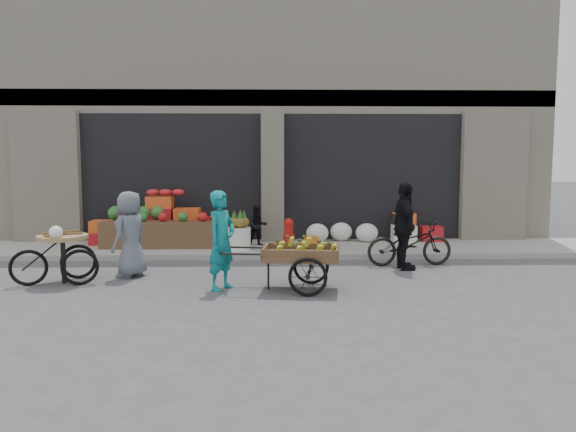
{
  "coord_description": "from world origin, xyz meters",
  "views": [
    {
      "loc": [
        -0.01,
        -8.67,
        2.16
      ],
      "look_at": [
        0.27,
        1.42,
        1.1
      ],
      "focal_mm": 35.0,
      "sensor_mm": 36.0,
      "label": 1
    }
  ],
  "objects_px": {
    "pineapple_bin": "(239,239)",
    "cyclist": "(405,226)",
    "seated_person": "(258,226)",
    "banana_cart": "(298,252)",
    "vendor_grey": "(130,234)",
    "tricycle_cart": "(63,251)",
    "bicycle": "(409,243)",
    "fire_hydrant": "(289,233)",
    "orange_bucket": "(311,244)",
    "vendor_woman": "(222,240)"
  },
  "relations": [
    {
      "from": "vendor_woman",
      "to": "bicycle",
      "type": "height_order",
      "value": "vendor_woman"
    },
    {
      "from": "orange_bucket",
      "to": "vendor_grey",
      "type": "xyz_separation_m",
      "value": [
        -3.43,
        -2.08,
        0.51
      ]
    },
    {
      "from": "seated_person",
      "to": "vendor_woman",
      "type": "relative_size",
      "value": 0.57
    },
    {
      "from": "pineapple_bin",
      "to": "cyclist",
      "type": "xyz_separation_m",
      "value": [
        3.28,
        -1.67,
        0.48
      ]
    },
    {
      "from": "bicycle",
      "to": "fire_hydrant",
      "type": "bearing_deg",
      "value": 58.06
    },
    {
      "from": "vendor_grey",
      "to": "tricycle_cart",
      "type": "bearing_deg",
      "value": -36.29
    },
    {
      "from": "vendor_grey",
      "to": "cyclist",
      "type": "bearing_deg",
      "value": 123.12
    },
    {
      "from": "fire_hydrant",
      "to": "vendor_grey",
      "type": "distance_m",
      "value": 3.63
    },
    {
      "from": "vendor_woman",
      "to": "vendor_grey",
      "type": "xyz_separation_m",
      "value": [
        -1.74,
        1.04,
        -0.03
      ]
    },
    {
      "from": "pineapple_bin",
      "to": "seated_person",
      "type": "xyz_separation_m",
      "value": [
        0.4,
        0.6,
        0.21
      ]
    },
    {
      "from": "fire_hydrant",
      "to": "vendor_woman",
      "type": "distance_m",
      "value": 3.39
    },
    {
      "from": "banana_cart",
      "to": "vendor_woman",
      "type": "relative_size",
      "value": 1.34
    },
    {
      "from": "seated_person",
      "to": "banana_cart",
      "type": "height_order",
      "value": "seated_person"
    },
    {
      "from": "vendor_grey",
      "to": "bicycle",
      "type": "distance_m",
      "value": 5.39
    },
    {
      "from": "orange_bucket",
      "to": "cyclist",
      "type": "distance_m",
      "value": 2.37
    },
    {
      "from": "fire_hydrant",
      "to": "vendor_grey",
      "type": "relative_size",
      "value": 0.46
    },
    {
      "from": "bicycle",
      "to": "cyclist",
      "type": "relative_size",
      "value": 1.01
    },
    {
      "from": "pineapple_bin",
      "to": "fire_hydrant",
      "type": "height_order",
      "value": "fire_hydrant"
    },
    {
      "from": "fire_hydrant",
      "to": "cyclist",
      "type": "height_order",
      "value": "cyclist"
    },
    {
      "from": "vendor_grey",
      "to": "bicycle",
      "type": "relative_size",
      "value": 0.91
    },
    {
      "from": "seated_person",
      "to": "vendor_woman",
      "type": "distance_m",
      "value": 3.85
    },
    {
      "from": "bicycle",
      "to": "cyclist",
      "type": "bearing_deg",
      "value": 148.73
    },
    {
      "from": "seated_person",
      "to": "cyclist",
      "type": "height_order",
      "value": "cyclist"
    },
    {
      "from": "seated_person",
      "to": "tricycle_cart",
      "type": "distance_m",
      "value": 4.62
    },
    {
      "from": "fire_hydrant",
      "to": "orange_bucket",
      "type": "relative_size",
      "value": 2.22
    },
    {
      "from": "tricycle_cart",
      "to": "pineapple_bin",
      "type": "bearing_deg",
      "value": 22.19
    },
    {
      "from": "pineapple_bin",
      "to": "banana_cart",
      "type": "relative_size",
      "value": 0.24
    },
    {
      "from": "fire_hydrant",
      "to": "vendor_woman",
      "type": "xyz_separation_m",
      "value": [
        -1.19,
        -3.16,
        0.31
      ]
    },
    {
      "from": "tricycle_cart",
      "to": "cyclist",
      "type": "relative_size",
      "value": 0.86
    },
    {
      "from": "cyclist",
      "to": "vendor_woman",
      "type": "bearing_deg",
      "value": 109.9
    },
    {
      "from": "banana_cart",
      "to": "tricycle_cart",
      "type": "xyz_separation_m",
      "value": [
        -4.02,
        0.6,
        -0.07
      ]
    },
    {
      "from": "pineapple_bin",
      "to": "vendor_grey",
      "type": "bearing_deg",
      "value": -130.04
    },
    {
      "from": "banana_cart",
      "to": "cyclist",
      "type": "height_order",
      "value": "cyclist"
    },
    {
      "from": "fire_hydrant",
      "to": "vendor_woman",
      "type": "relative_size",
      "value": 0.44
    },
    {
      "from": "vendor_woman",
      "to": "orange_bucket",
      "type": "bearing_deg",
      "value": 3.77
    },
    {
      "from": "vendor_grey",
      "to": "bicycle",
      "type": "height_order",
      "value": "vendor_grey"
    },
    {
      "from": "fire_hydrant",
      "to": "orange_bucket",
      "type": "distance_m",
      "value": 0.55
    },
    {
      "from": "seated_person",
      "to": "banana_cart",
      "type": "bearing_deg",
      "value": -88.88
    },
    {
      "from": "pineapple_bin",
      "to": "bicycle",
      "type": "height_order",
      "value": "bicycle"
    },
    {
      "from": "fire_hydrant",
      "to": "banana_cart",
      "type": "distance_m",
      "value": 3.24
    },
    {
      "from": "fire_hydrant",
      "to": "cyclist",
      "type": "distance_m",
      "value": 2.74
    },
    {
      "from": "fire_hydrant",
      "to": "banana_cart",
      "type": "xyz_separation_m",
      "value": [
        0.06,
        -3.23,
        0.13
      ]
    },
    {
      "from": "pineapple_bin",
      "to": "seated_person",
      "type": "relative_size",
      "value": 0.56
    },
    {
      "from": "fire_hydrant",
      "to": "seated_person",
      "type": "height_order",
      "value": "seated_person"
    },
    {
      "from": "banana_cart",
      "to": "vendor_grey",
      "type": "xyz_separation_m",
      "value": [
        -2.99,
        1.11,
        0.14
      ]
    },
    {
      "from": "seated_person",
      "to": "pineapple_bin",
      "type": "bearing_deg",
      "value": -133.69
    },
    {
      "from": "orange_bucket",
      "to": "vendor_grey",
      "type": "height_order",
      "value": "vendor_grey"
    },
    {
      "from": "seated_person",
      "to": "cyclist",
      "type": "relative_size",
      "value": 0.55
    },
    {
      "from": "bicycle",
      "to": "vendor_grey",
      "type": "bearing_deg",
      "value": 94.93
    },
    {
      "from": "seated_person",
      "to": "vendor_grey",
      "type": "distance_m",
      "value": 3.56
    }
  ]
}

